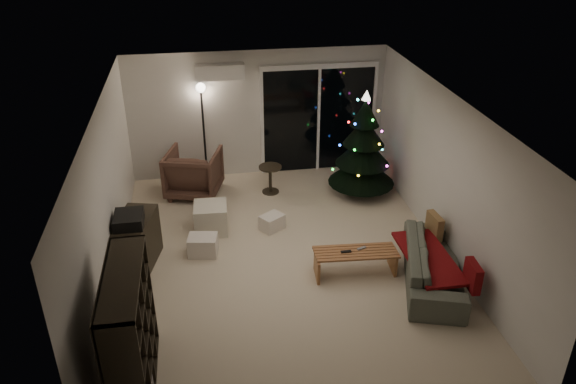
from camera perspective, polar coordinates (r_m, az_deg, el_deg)
name	(u,v)px	position (r m, az deg, el deg)	size (l,w,h in m)	color
room	(297,160)	(9.59, 0.93, 3.25)	(6.50, 7.51, 2.60)	beige
bookshelf	(112,335)	(6.58, -17.41, -13.68)	(0.39, 1.54, 1.54)	black
media_cabinet	(133,248)	(8.64, -15.46, -5.49)	(0.48, 1.28, 0.80)	black
stereo	(129,219)	(8.39, -15.88, -2.70)	(0.41, 0.48, 0.17)	black
armchair	(194,173)	(10.61, -9.56, 1.94)	(0.94, 0.97, 0.88)	#513127
ottoman	(211,218)	(9.47, -7.84, -2.64)	(0.54, 0.54, 0.49)	beige
cardboard_box_a	(203,245)	(8.93, -8.64, -5.38)	(0.44, 0.34, 0.32)	silver
cardboard_box_b	(272,222)	(9.49, -1.63, -3.09)	(0.37, 0.28, 0.26)	silver
side_table	(270,179)	(10.61, -1.80, 1.30)	(0.43, 0.43, 0.54)	black
floor_lamp	(204,133)	(11.11, -8.53, 5.99)	(0.30, 0.30, 1.86)	black
sofa	(434,264)	(8.44, 14.59, -7.12)	(1.98, 0.77, 0.58)	#575B53
sofa_throw	(428,257)	(8.34, 14.06, -6.47)	(0.62, 1.43, 0.05)	maroon
cushion_a	(434,226)	(8.91, 14.65, -3.36)	(0.11, 0.38, 0.38)	brown
cushion_b	(473,276)	(7.94, 18.25, -8.09)	(0.11, 0.38, 0.38)	maroon
coffee_table	(355,262)	(8.45, 6.84, -7.09)	(1.22, 0.43, 0.39)	brown
remote_a	(346,252)	(8.30, 5.92, -6.04)	(0.15, 0.05, 0.02)	black
remote_b	(362,248)	(8.40, 7.49, -5.68)	(0.14, 0.04, 0.02)	slate
christmas_tree	(363,144)	(10.37, 7.67, 4.87)	(1.24, 1.24, 2.01)	black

